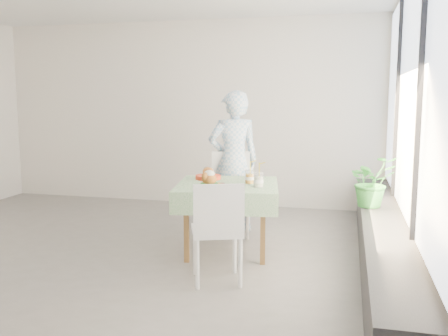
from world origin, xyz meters
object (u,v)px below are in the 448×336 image
(chair_far, at_px, (231,210))
(chair_near, at_px, (217,251))
(main_dish, at_px, (211,181))
(cafe_table, at_px, (227,210))
(potted_plant, at_px, (372,181))
(juice_cup_orange, at_px, (250,177))
(diner, at_px, (234,162))

(chair_far, height_order, chair_near, chair_far)
(main_dish, bearing_deg, cafe_table, 61.99)
(chair_near, height_order, potted_plant, potted_plant)
(juice_cup_orange, bearing_deg, chair_far, 119.41)
(chair_far, relative_size, chair_near, 1.07)
(chair_near, bearing_deg, potted_plant, 42.06)
(chair_near, distance_m, potted_plant, 1.89)
(cafe_table, distance_m, diner, 0.96)
(chair_near, xyz_separation_m, main_dish, (-0.24, 0.66, 0.51))
(chair_far, bearing_deg, cafe_table, -79.50)
(chair_far, bearing_deg, chair_near, -81.12)
(main_dish, bearing_deg, chair_near, -70.30)
(main_dish, bearing_deg, juice_cup_orange, 38.28)
(chair_near, xyz_separation_m, juice_cup_orange, (0.11, 0.93, 0.52))
(diner, xyz_separation_m, main_dish, (0.01, -1.09, -0.07))
(cafe_table, bearing_deg, chair_near, -82.37)
(diner, relative_size, potted_plant, 3.18)
(diner, height_order, juice_cup_orange, diner)
(chair_far, bearing_deg, potted_plant, -11.81)
(cafe_table, distance_m, chair_far, 0.71)
(chair_far, distance_m, juice_cup_orange, 0.88)
(cafe_table, distance_m, juice_cup_orange, 0.42)
(diner, relative_size, juice_cup_orange, 6.05)
(main_dish, xyz_separation_m, potted_plant, (1.59, 0.57, -0.03))
(diner, bearing_deg, chair_far, 65.70)
(diner, relative_size, main_dish, 5.22)
(chair_far, distance_m, main_dish, 1.03)
(main_dish, height_order, juice_cup_orange, juice_cup_orange)
(chair_far, height_order, main_dish, chair_far)
(cafe_table, xyz_separation_m, chair_near, (0.12, -0.88, -0.18))
(chair_far, distance_m, diner, 0.59)
(diner, distance_m, potted_plant, 1.69)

